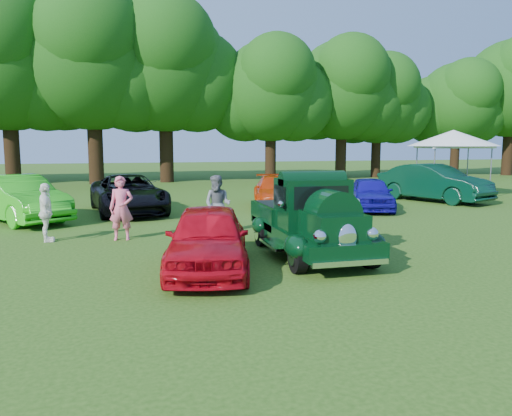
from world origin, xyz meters
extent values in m
plane|color=#264C11|center=(0.00, 0.00, 0.00)|extent=(120.00, 120.00, 0.00)
cylinder|color=black|center=(0.06, -1.03, 0.37)|extent=(0.22, 0.74, 0.74)
cylinder|color=black|center=(1.73, -1.03, 0.37)|extent=(0.22, 0.74, 0.74)
cylinder|color=black|center=(0.06, 1.83, 0.37)|extent=(0.22, 0.74, 0.74)
cylinder|color=black|center=(1.73, 1.83, 0.37)|extent=(0.22, 0.74, 0.74)
cube|color=black|center=(0.89, 0.47, 0.52)|extent=(1.73, 4.52, 0.34)
cube|color=black|center=(0.89, -0.88, 0.92)|extent=(1.10, 1.46, 0.62)
cube|color=black|center=(0.89, 0.34, 1.26)|extent=(1.57, 1.15, 1.20)
cube|color=black|center=(0.89, -0.21, 1.48)|extent=(1.30, 0.06, 0.52)
cube|color=black|center=(0.89, 1.85, 0.80)|extent=(1.73, 2.06, 0.58)
cube|color=black|center=(0.89, 1.85, 1.08)|extent=(1.49, 1.81, 0.05)
ellipsoid|color=black|center=(0.03, -1.03, 0.56)|extent=(0.50, 0.86, 0.50)
ellipsoid|color=black|center=(1.76, -1.03, 0.56)|extent=(0.50, 0.86, 0.50)
ellipsoid|color=black|center=(0.00, 1.83, 0.55)|extent=(0.38, 0.72, 0.42)
ellipsoid|color=black|center=(1.79, 1.83, 0.55)|extent=(0.38, 0.72, 0.42)
ellipsoid|color=white|center=(0.89, -1.64, 0.80)|extent=(0.41, 0.12, 0.60)
sphere|color=white|center=(0.33, -1.57, 0.86)|extent=(0.28, 0.28, 0.28)
sphere|color=white|center=(1.46, -1.57, 0.86)|extent=(0.28, 0.28, 0.28)
cube|color=white|center=(0.89, -1.79, 0.34)|extent=(1.63, 0.11, 0.11)
cube|color=white|center=(0.89, 2.88, 0.40)|extent=(1.63, 0.11, 0.11)
imported|color=#B40714|center=(-1.72, -0.39, 0.70)|extent=(2.43, 4.36, 1.40)
imported|color=green|center=(-6.97, 7.86, 0.80)|extent=(4.13, 4.98, 1.60)
imported|color=black|center=(-3.29, 9.18, 0.74)|extent=(3.23, 5.63, 1.48)
imported|color=#BE3006|center=(2.79, 9.44, 0.66)|extent=(2.79, 4.83, 1.32)
imported|color=#130D93|center=(6.20, 7.62, 0.67)|extent=(2.80, 4.22, 1.33)
imported|color=black|center=(10.47, 9.64, 0.86)|extent=(3.70, 5.52, 1.72)
imported|color=#F16381|center=(-3.50, 3.62, 0.90)|extent=(0.68, 0.48, 1.79)
imported|color=slate|center=(-0.73, 3.92, 0.88)|extent=(1.08, 1.03, 1.75)
imported|color=white|center=(-5.50, 3.86, 0.81)|extent=(0.51, 0.99, 1.62)
cube|color=white|center=(12.83, 11.61, 2.49)|extent=(3.73, 3.73, 0.12)
cone|color=white|center=(12.83, 11.61, 2.95)|extent=(5.48, 5.48, 0.81)
cylinder|color=slate|center=(11.15, 10.64, 1.22)|extent=(0.06, 0.06, 2.44)
cylinder|color=slate|center=(11.85, 13.29, 1.22)|extent=(0.06, 0.06, 2.44)
cylinder|color=slate|center=(13.80, 9.93, 1.22)|extent=(0.06, 0.06, 2.44)
cylinder|color=slate|center=(14.51, 12.58, 1.22)|extent=(0.06, 0.06, 2.44)
cylinder|color=#311E10|center=(-10.45, 24.70, 2.38)|extent=(0.95, 0.95, 4.75)
sphere|color=#144A0F|center=(-10.45, 24.70, 7.79)|extent=(8.69, 8.69, 8.69)
cylinder|color=#311E10|center=(-5.25, 23.97, 2.41)|extent=(0.97, 0.97, 4.83)
sphere|color=#144A0F|center=(-5.25, 23.97, 7.92)|extent=(8.83, 8.83, 8.83)
cylinder|color=#311E10|center=(-0.61, 24.44, 2.36)|extent=(0.94, 0.94, 4.72)
sphere|color=#144A0F|center=(-0.61, 24.44, 7.74)|extent=(8.63, 8.63, 8.63)
cylinder|color=#311E10|center=(6.56, 23.35, 1.92)|extent=(0.77, 0.77, 3.84)
sphere|color=#144A0F|center=(6.56, 23.35, 6.29)|extent=(7.01, 7.01, 7.01)
cylinder|color=#311E10|center=(12.37, 24.32, 2.00)|extent=(0.80, 0.80, 4.01)
sphere|color=#144A0F|center=(12.37, 24.32, 6.57)|extent=(7.33, 7.33, 7.33)
cylinder|color=#311E10|center=(15.78, 25.25, 1.82)|extent=(0.73, 0.73, 3.65)
sphere|color=#144A0F|center=(15.78, 25.25, 5.98)|extent=(6.67, 6.67, 6.67)
cylinder|color=#311E10|center=(22.85, 25.11, 1.79)|extent=(0.72, 0.72, 3.58)
sphere|color=#144A0F|center=(22.85, 25.11, 5.87)|extent=(6.55, 6.55, 6.55)
cylinder|color=#311E10|center=(27.69, 24.74, 2.18)|extent=(0.87, 0.87, 4.35)
sphere|color=#144A0F|center=(27.69, 24.74, 7.14)|extent=(7.96, 7.96, 7.96)
camera|label=1|loc=(-3.33, -10.63, 2.70)|focal=35.00mm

